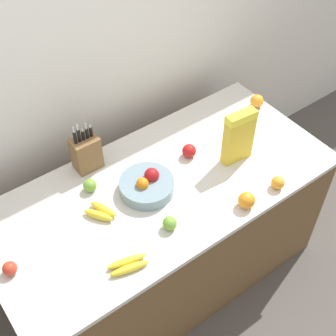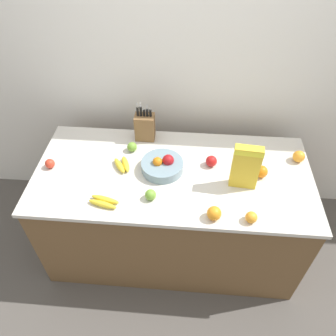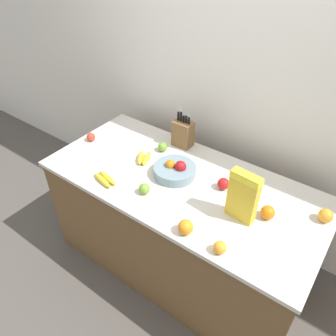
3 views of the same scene
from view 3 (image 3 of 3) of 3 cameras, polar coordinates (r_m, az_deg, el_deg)
The scene contains 16 objects.
ground_plane at distance 2.87m, azimuth 1.96°, elevation -15.84°, with size 14.00×14.00×0.00m, color #514C47.
wall_back at distance 2.50m, azimuth 11.52°, elevation 13.20°, with size 9.00×0.06×2.60m.
counter at distance 2.53m, azimuth 2.18°, elevation -9.88°, with size 1.92×0.89×0.89m.
knife_block at distance 2.50m, azimuth 2.63°, elevation 6.08°, with size 0.15×0.10×0.32m.
cereal_box at distance 1.89m, azimuth 12.96°, elevation -4.60°, with size 0.18×0.08×0.33m.
fruit_bowl at distance 2.24m, azimuth 1.22°, elevation -0.38°, with size 0.29×0.29×0.12m.
banana_bunch_left at distance 2.39m, azimuth -4.28°, elevation 1.77°, with size 0.15×0.18×0.04m.
banana_bunch_right at distance 2.24m, azimuth -10.91°, elevation -1.91°, with size 0.20×0.12×0.04m.
apple_near_bananas at distance 2.66m, azimuth -13.28°, elevation 5.28°, with size 0.07×0.07×0.07m, color red.
apple_front at distance 2.16m, azimuth 9.62°, elevation -2.71°, with size 0.08×0.08×0.08m, color red.
apple_rear at distance 2.10m, azimuth -4.15°, elevation -3.62°, with size 0.07×0.07×0.07m, color #6B9E33.
apple_rightmost at distance 2.47m, azimuth -0.96°, elevation 3.69°, with size 0.07×0.07×0.07m, color #6B9E33.
orange_front_right at distance 1.86m, azimuth 3.08°, elevation -10.25°, with size 0.09×0.09×0.09m, color orange.
orange_mid_left at distance 2.02m, azimuth 16.97°, elevation -7.41°, with size 0.08×0.08×0.08m, color orange.
orange_mid_right at distance 2.13m, azimuth 25.76°, elevation -7.47°, with size 0.08×0.08×0.08m, color orange.
orange_by_cereal at distance 1.80m, azimuth 9.00°, elevation -13.52°, with size 0.07×0.07×0.07m, color orange.
Camera 3 is at (0.92, -1.42, 2.32)m, focal length 35.00 mm.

